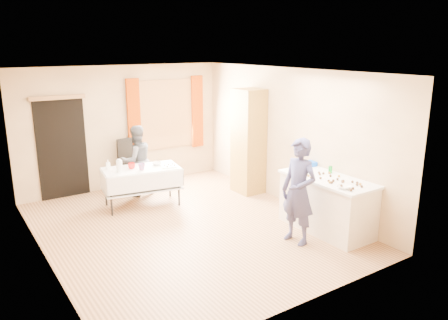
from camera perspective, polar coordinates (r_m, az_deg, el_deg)
floor at (r=7.54m, az=-4.84°, el=-8.79°), size 4.50×5.50×0.02m
ceiling at (r=6.92m, az=-5.31°, el=11.51°), size 4.50×5.50×0.02m
wall_back at (r=9.58m, az=-13.03°, el=4.20°), size 4.50×0.02×2.60m
wall_front at (r=4.97m, az=10.47°, el=-5.47°), size 4.50×0.02×2.60m
wall_left at (r=6.40m, az=-23.12°, el=-1.84°), size 0.02×5.50×2.60m
wall_right at (r=8.40m, az=8.60°, el=2.96°), size 0.02×5.50×2.60m
window_frame at (r=9.90m, az=-7.59°, el=5.96°), size 1.32×0.06×1.52m
window_pane at (r=9.89m, az=-7.55°, el=5.95°), size 1.20×0.02×1.40m
curtain_left at (r=9.54m, az=-11.67°, el=5.46°), size 0.28×0.06×1.65m
curtain_right at (r=10.22m, az=-3.52°, el=6.34°), size 0.28×0.06×1.65m
doorway at (r=9.25m, az=-20.39°, el=1.37°), size 0.95×0.04×2.00m
door_lintel at (r=9.05m, az=-20.92°, el=7.63°), size 1.05×0.06×0.08m
cabinet at (r=9.00m, az=3.21°, el=2.43°), size 0.50×0.60×2.15m
counter at (r=7.45m, az=13.28°, el=-5.61°), size 0.77×1.63×0.91m
party_table at (r=8.47m, az=-10.67°, el=-3.01°), size 1.54×0.96×0.75m
chair at (r=9.55m, az=-11.87°, el=-1.80°), size 0.52×0.52×1.08m
girl at (r=6.79m, az=9.73°, el=-4.08°), size 0.72×0.57×1.66m
woman at (r=9.03m, az=-11.37°, el=-0.09°), size 0.77×0.63×1.45m
soda_can at (r=7.55m, az=13.72°, el=-1.22°), size 0.08×0.08×0.12m
mixing_bowl at (r=6.81m, az=15.39°, el=-3.42°), size 0.30×0.30×0.05m
foam_block at (r=7.68m, az=9.88°, el=-0.90°), size 0.17×0.14×0.08m
blue_basket at (r=7.89m, az=10.82°, el=-0.53°), size 0.32×0.23×0.08m
pitcher at (r=8.16m, az=-13.50°, el=-0.82°), size 0.13×0.13×0.22m
cup_red at (r=8.36m, az=-11.97°, el=-0.76°), size 0.20×0.20×0.11m
cup_rainbow at (r=8.23m, az=-10.70°, el=-0.88°), size 0.24×0.24×0.12m
small_bowl at (r=8.54m, az=-8.75°, el=-0.46°), size 0.20×0.20×0.06m
pastry_tray at (r=8.38m, az=-7.09°, el=-0.82°), size 0.34×0.29×0.02m
bottle at (r=8.45m, az=-14.90°, el=-0.55°), size 0.11×0.11×0.17m
cake_balls at (r=7.15m, az=14.20°, el=-2.50°), size 0.48×1.07×0.04m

